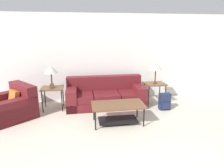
% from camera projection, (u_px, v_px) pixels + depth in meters
% --- Properties ---
extents(wall_back, '(8.88, 0.06, 2.60)m').
position_uv_depth(wall_back, '(108.00, 58.00, 6.11)').
color(wall_back, white).
rests_on(wall_back, ground_plane).
extents(couch, '(2.19, 0.91, 0.82)m').
position_uv_depth(couch, '(105.00, 96.00, 5.73)').
color(couch, maroon).
rests_on(couch, ground_plane).
extents(armchair, '(1.42, 1.42, 0.80)m').
position_uv_depth(armchair, '(12.00, 106.00, 4.94)').
color(armchair, maroon).
rests_on(armchair, ground_plane).
extents(coffee_table, '(1.20, 0.65, 0.47)m').
position_uv_depth(coffee_table, '(118.00, 109.00, 4.59)').
color(coffee_table, brown).
rests_on(coffee_table, ground_plane).
extents(side_table_left, '(0.58, 0.50, 0.62)m').
position_uv_depth(side_table_left, '(52.00, 90.00, 5.40)').
color(side_table_left, brown).
rests_on(side_table_left, ground_plane).
extents(side_table_right, '(0.58, 0.50, 0.62)m').
position_uv_depth(side_table_right, '(155.00, 85.00, 5.84)').
color(side_table_right, brown).
rests_on(side_table_right, ground_plane).
extents(table_lamp_left, '(0.34, 0.34, 0.62)m').
position_uv_depth(table_lamp_left, '(51.00, 69.00, 5.25)').
color(table_lamp_left, '#472D1E').
rests_on(table_lamp_left, side_table_left).
extents(table_lamp_right, '(0.34, 0.34, 0.62)m').
position_uv_depth(table_lamp_right, '(156.00, 66.00, 5.70)').
color(table_lamp_right, '#472D1E').
rests_on(table_lamp_right, side_table_right).
extents(backpack, '(0.29, 0.25, 0.46)m').
position_uv_depth(backpack, '(165.00, 102.00, 5.45)').
color(backpack, '#1E2847').
rests_on(backpack, ground_plane).
extents(picture_frame, '(0.10, 0.04, 0.13)m').
position_uv_depth(picture_frame, '(52.00, 86.00, 5.29)').
color(picture_frame, '#4C3828').
rests_on(picture_frame, side_table_left).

